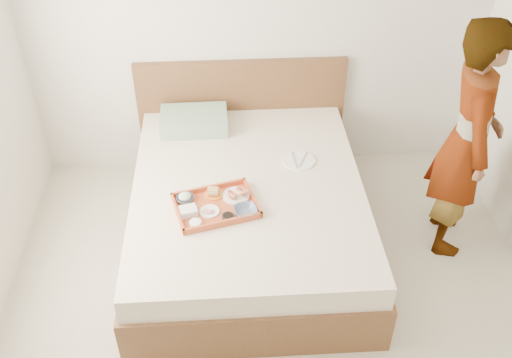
{
  "coord_description": "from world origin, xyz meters",
  "views": [
    {
      "loc": [
        -0.27,
        -2.04,
        3.0
      ],
      "look_at": [
        -0.08,
        0.9,
        0.65
      ],
      "focal_mm": 40.73,
      "sensor_mm": 36.0,
      "label": 1
    }
  ],
  "objects_px": {
    "bed": "(248,213)",
    "tray": "(216,205)",
    "dinner_plate": "(299,161)",
    "person": "(467,141)"
  },
  "relations": [
    {
      "from": "bed",
      "to": "dinner_plate",
      "type": "relative_size",
      "value": 8.5
    },
    {
      "from": "tray",
      "to": "dinner_plate",
      "type": "bearing_deg",
      "value": 23.52
    },
    {
      "from": "dinner_plate",
      "to": "person",
      "type": "height_order",
      "value": "person"
    },
    {
      "from": "tray",
      "to": "dinner_plate",
      "type": "height_order",
      "value": "tray"
    },
    {
      "from": "bed",
      "to": "tray",
      "type": "distance_m",
      "value": 0.43
    },
    {
      "from": "person",
      "to": "dinner_plate",
      "type": "bearing_deg",
      "value": 86.86
    },
    {
      "from": "bed",
      "to": "dinner_plate",
      "type": "distance_m",
      "value": 0.52
    },
    {
      "from": "dinner_plate",
      "to": "tray",
      "type": "bearing_deg",
      "value": -141.73
    },
    {
      "from": "person",
      "to": "tray",
      "type": "bearing_deg",
      "value": 108.08
    },
    {
      "from": "bed",
      "to": "dinner_plate",
      "type": "bearing_deg",
      "value": 31.87
    }
  ]
}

